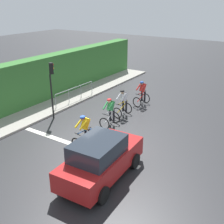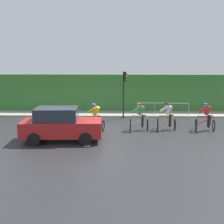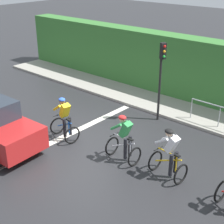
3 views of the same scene
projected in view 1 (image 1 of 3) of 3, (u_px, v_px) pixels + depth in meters
ground_plane at (84, 140)px, 14.03m from camera, size 80.00×80.00×0.00m
sidewalk_kerb at (43, 107)px, 18.08m from camera, size 2.80×24.12×0.12m
stone_wall_low at (33, 102)px, 18.47m from camera, size 0.44×24.12×0.48m
hedge_wall at (28, 83)px, 18.14m from camera, size 1.10×24.12×3.02m
road_marking_stop_line at (76, 145)px, 13.52m from camera, size 7.00×0.30×0.01m
cyclist_lead at (142, 94)px, 18.41m from camera, size 0.81×1.16×1.66m
cyclist_second at (123, 103)px, 16.69m from camera, size 0.80×1.15×1.66m
cyclist_mid at (110, 113)px, 15.32m from camera, size 0.72×1.10×1.66m
cyclist_fourth at (85, 132)px, 13.12m from camera, size 0.84×1.17×1.66m
car_red at (101, 159)px, 10.78m from camera, size 2.04×4.18×1.76m
traffic_light_near_crossing at (52, 82)px, 15.81m from camera, size 0.27×0.29×3.34m
pedestrian_railing_kerbside at (75, 90)px, 19.05m from camera, size 0.12×3.81×1.03m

